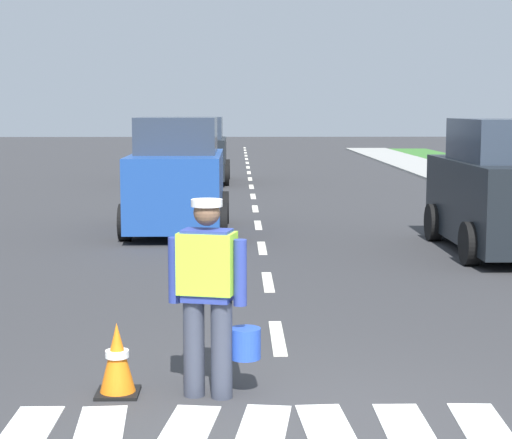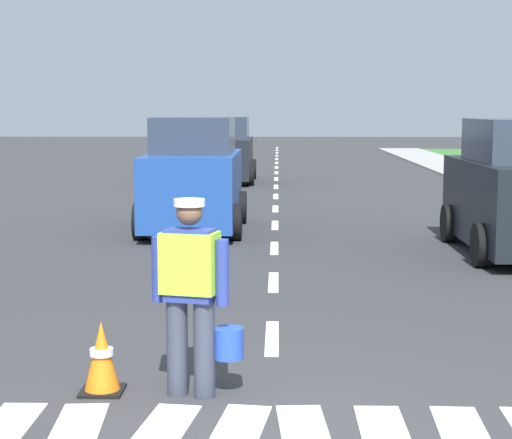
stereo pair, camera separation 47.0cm
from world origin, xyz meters
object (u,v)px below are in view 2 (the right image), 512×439
traffic_cone_near (102,357)px  car_oncoming_second (224,152)px  road_worker (193,287)px  car_oncoming_lead (194,178)px

traffic_cone_near → car_oncoming_second: (-0.28, 21.57, 0.69)m
traffic_cone_near → car_oncoming_second: size_ratio=0.15×
road_worker → car_oncoming_lead: (-0.95, 10.03, 0.11)m
road_worker → traffic_cone_near: road_worker is taller
car_oncoming_second → car_oncoming_lead: size_ratio=1.07×
car_oncoming_second → road_worker: bearing=-87.2°
road_worker → car_oncoming_lead: bearing=95.4°
car_oncoming_second → car_oncoming_lead: (0.12, -11.60, 0.05)m
road_worker → traffic_cone_near: (-0.79, 0.06, -0.62)m
road_worker → traffic_cone_near: 1.01m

